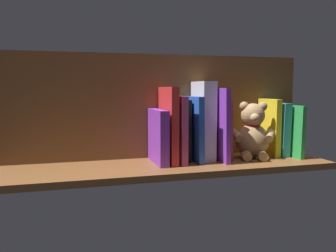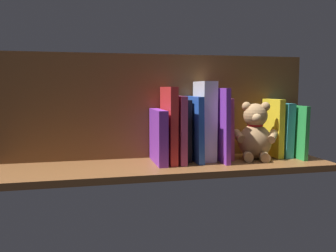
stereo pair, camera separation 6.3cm
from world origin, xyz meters
The scene contains 14 objects.
ground_plane centered at (0.00, 0.00, -1.10)cm, with size 112.94×29.45×2.20cm, color brown.
shelf_back_panel centered at (0.00, -12.47, 18.94)cm, with size 112.94×1.50×37.89cm, color brown.
book_0 centered at (-48.41, -2.10, 9.65)cm, with size 1.51×18.44×19.30cm, color green.
book_1 centered at (-45.22, -4.58, 10.03)cm, with size 3.04×13.48×20.05cm, color teal.
book_2 centered at (-41.68, -4.74, 10.76)cm, with size 2.21×13.17×21.53cm, color yellow.
teddy_bear centered at (-32.67, -1.18, 9.12)cm, with size 15.86×15.81×20.73cm.
book_3 centered at (-21.93, -4.85, 10.99)cm, with size 2.94×12.94×21.97cm, color #B23F72.
book_4 centered at (-18.72, -1.81, 12.82)cm, with size 1.66×19.04×25.64cm, color purple.
dictionary_thick_white centered at (-14.53, -4.52, 14.00)cm, with size 4.88×13.40×28.01cm, color silver.
book_5 centered at (-10.19, -2.96, 11.38)cm, with size 1.97×16.74×22.77cm, color blue.
book_6 centered at (-7.25, -5.27, 10.78)cm, with size 2.08×12.11×21.55cm, color black.
book_7 centered at (-4.19, -2.73, 11.48)cm, with size 2.21×17.19×22.96cm, color #B23F72.
book_8 centered at (-0.89, -2.76, 13.04)cm, with size 2.55×17.14×26.09cm, color red.
book_9 centered at (2.85, -2.39, 9.19)cm, with size 3.08×17.87×18.38cm, color purple.
Camera 1 is at (32.87, 114.56, 25.62)cm, focal length 38.03 mm.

